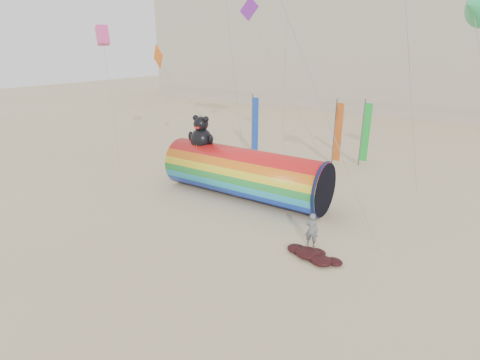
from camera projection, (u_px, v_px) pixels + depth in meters
The scene contains 6 objects.
ground at pixel (216, 230), 19.21m from camera, with size 160.00×160.00×0.00m, color #CCB58C.
hotel_building at pixel (330, 37), 58.06m from camera, with size 60.40×15.40×20.60m.
windsock_assembly at pixel (244, 172), 23.05m from camera, with size 10.52×3.20×4.85m.
kite_handler at pixel (312, 230), 17.43m from camera, with size 0.62×0.40×1.69m, color slate.
fabric_bundle at pixel (312, 255), 16.64m from camera, with size 2.62×1.35×0.41m.
festival_banners at pixel (317, 130), 29.78m from camera, with size 9.42×1.99×5.20m.
Camera 1 is at (10.50, -13.69, 8.93)m, focal length 28.00 mm.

